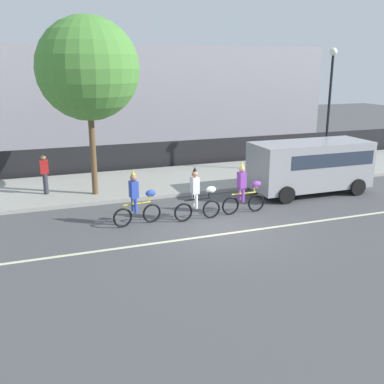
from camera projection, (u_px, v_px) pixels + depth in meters
The scene contains 12 objects.
ground_plane at pixel (220, 229), 14.90m from camera, with size 80.00×80.00×0.00m, color #4C4C4F.
road_centre_line at pixel (226, 234), 14.45m from camera, with size 36.00×0.14×0.01m, color beige.
sidewalk_curb at pixel (164, 181), 20.75m from camera, with size 60.00×5.00×0.15m, color #9E9B93.
fence_line at pixel (148, 156), 23.20m from camera, with size 40.00×0.08×1.40m, color black.
building_backdrop at pixel (107, 96), 30.14m from camera, with size 28.00×8.00×6.41m, color #99939E.
parade_cyclist_cobalt at pixel (137, 201), 15.05m from camera, with size 1.71×0.51×1.92m.
parade_cyclist_zebra at pixel (198, 197), 15.53m from camera, with size 1.72×0.50×1.92m.
parade_cyclist_purple at pixel (244, 191), 16.25m from camera, with size 1.72×0.50×1.92m.
parked_van_grey at pixel (312, 163), 18.75m from camera, with size 5.00×2.22×2.18m.
street_lamp_post at pixel (330, 93), 21.12m from camera, with size 0.36×0.36×5.86m.
street_tree_near_lamp at pixel (88, 69), 17.06m from camera, with size 3.93×3.93×6.91m.
pedestrian_onlooker at pixel (45, 173), 18.15m from camera, with size 0.32×0.20×1.62m.
Camera 1 is at (-5.70, -12.83, 5.23)m, focal length 42.00 mm.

